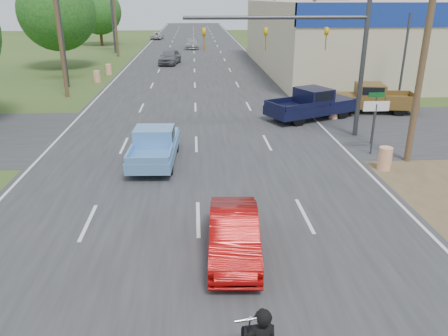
{
  "coord_description": "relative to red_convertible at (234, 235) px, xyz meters",
  "views": [
    {
      "loc": [
        0.0,
        -4.93,
        6.88
      ],
      "look_at": [
        0.95,
        9.32,
        1.3
      ],
      "focal_mm": 35.0,
      "sensor_mm": 36.0,
      "label": 1
    }
  ],
  "objects": [
    {
      "name": "tree_2",
      "position": [
        -15.2,
        60.23,
        4.31
      ],
      "size": [
        6.72,
        6.72,
        8.32
      ],
      "color": "#422D19",
      "rests_on": "ground"
    },
    {
      "name": "distant_car_white",
      "position": [
        -7.5,
        70.72,
        -0.05
      ],
      "size": [
        2.17,
        4.38,
        1.2
      ],
      "primitive_type": "imported",
      "rotation": [
        0.0,
        0.0,
        3.1
      ],
      "color": "#B9B9B9",
      "rests_on": "ground"
    },
    {
      "name": "blue_pickup",
      "position": [
        -2.84,
        7.88,
        0.15
      ],
      "size": [
        2.07,
        4.87,
        1.59
      ],
      "rotation": [
        0.0,
        0.0,
        -0.05
      ],
      "color": "black",
      "rests_on": "ground"
    },
    {
      "name": "utility_pole_1",
      "position": [
        8.5,
        7.23,
        4.67
      ],
      "size": [
        2.0,
        0.28,
        10.0
      ],
      "color": "#4C3823",
      "rests_on": "ground"
    },
    {
      "name": "distant_car_grey",
      "position": [
        -3.68,
        38.89,
        0.15
      ],
      "size": [
        2.62,
        4.92,
        1.59
      ],
      "primitive_type": "imported",
      "rotation": [
        0.0,
        0.0,
        -0.16
      ],
      "color": "slate",
      "rests_on": "ground"
    },
    {
      "name": "brown_pickup",
      "position": [
        10.09,
        16.25,
        0.27
      ],
      "size": [
        5.73,
        2.95,
        1.81
      ],
      "rotation": [
        0.0,
        0.0,
        1.41
      ],
      "color": "black",
      "rests_on": "ground"
    },
    {
      "name": "utility_pole_3",
      "position": [
        8.5,
        43.23,
        4.67
      ],
      "size": [
        2.0,
        0.28,
        10.0
      ],
      "color": "#4C3823",
      "rests_on": "ground"
    },
    {
      "name": "utility_pole_6",
      "position": [
        -10.5,
        46.23,
        4.67
      ],
      "size": [
        2.0,
        0.28,
        10.0
      ],
      "color": "#4C3823",
      "rests_on": "ground"
    },
    {
      "name": "navy_pickup",
      "position": [
        6.12,
        14.84,
        0.29
      ],
      "size": [
        5.98,
        4.33,
        1.86
      ],
      "rotation": [
        0.0,
        0.0,
        -1.13
      ],
      "color": "black",
      "rests_on": "ground"
    },
    {
      "name": "barrel_1",
      "position": [
        7.4,
        14.73,
        -0.15
      ],
      "size": [
        0.56,
        0.56,
        1.0
      ],
      "primitive_type": "cylinder",
      "color": "orange",
      "rests_on": "ground"
    },
    {
      "name": "barrel_3",
      "position": [
        -9.2,
        32.23,
        -0.15
      ],
      "size": [
        0.56,
        0.56,
        1.0
      ],
      "primitive_type": "cylinder",
      "color": "orange",
      "rests_on": "ground"
    },
    {
      "name": "red_convertible",
      "position": [
        0.0,
        0.0,
        0.0
      ],
      "size": [
        1.61,
        4.0,
        1.29
      ],
      "primitive_type": "imported",
      "rotation": [
        0.0,
        0.0,
        -0.06
      ],
      "color": "#920706",
      "rests_on": "ground"
    },
    {
      "name": "utility_pole_5",
      "position": [
        -10.5,
        22.23,
        4.67
      ],
      "size": [
        2.0,
        0.28,
        10.0
      ],
      "color": "#4C3823",
      "rests_on": "ground"
    },
    {
      "name": "distant_car_silver",
      "position": [
        -1.29,
        54.98,
        0.05
      ],
      "size": [
        1.95,
        4.79,
        1.39
      ],
      "primitive_type": "imported",
      "rotation": [
        0.0,
        0.0,
        -0.0
      ],
      "color": "#A3A3A7",
      "rests_on": "ground"
    },
    {
      "name": "barrel_0",
      "position": [
        7.0,
        6.23,
        -0.15
      ],
      "size": [
        0.56,
        0.56,
        1.0
      ],
      "primitive_type": "cylinder",
      "color": "orange",
      "rests_on": "ground"
    },
    {
      "name": "tree_1",
      "position": [
        -14.5,
        36.23,
        4.93
      ],
      "size": [
        7.56,
        7.56,
        9.36
      ],
      "color": "#422D19",
      "rests_on": "ground"
    },
    {
      "name": "utility_pole_2",
      "position": [
        8.5,
        25.23,
        4.67
      ],
      "size": [
        2.0,
        0.28,
        10.0
      ],
      "color": "#4C3823",
      "rests_on": "ground"
    },
    {
      "name": "cross_road",
      "position": [
        -1.0,
        12.23,
        -0.64
      ],
      "size": [
        120.0,
        10.0,
        0.02
      ],
      "primitive_type": "cube",
      "color": "#2D2D30",
      "rests_on": "ground"
    },
    {
      "name": "tree_6",
      "position": [
        -31.0,
        89.23,
        5.86
      ],
      "size": [
        8.82,
        8.82,
        10.92
      ],
      "color": "#422D19",
      "rests_on": "ground"
    },
    {
      "name": "main_road",
      "position": [
        -1.0,
        34.23,
        -0.64
      ],
      "size": [
        15.0,
        180.0,
        0.02
      ],
      "primitive_type": "cube",
      "color": "#2D2D30",
      "rests_on": "ground"
    },
    {
      "name": "lane_sign",
      "position": [
        7.2,
        8.23,
        1.25
      ],
      "size": [
        1.2,
        0.08,
        2.52
      ],
      "color": "#3F3F44",
      "rests_on": "ground"
    },
    {
      "name": "barrel_2",
      "position": [
        -9.5,
        28.23,
        -0.15
      ],
      "size": [
        0.56,
        0.56,
        1.0
      ],
      "primitive_type": "cylinder",
      "color": "orange",
      "rests_on": "ground"
    },
    {
      "name": "street_name_sign",
      "position": [
        7.8,
        9.73,
        0.96
      ],
      "size": [
        0.8,
        0.08,
        2.61
      ],
      "color": "#3F3F44",
      "rests_on": "ground"
    },
    {
      "name": "signal_mast",
      "position": [
        4.82,
        11.23,
        4.16
      ],
      "size": [
        9.12,
        0.4,
        7.0
      ],
      "color": "#3F3F44",
      "rests_on": "ground"
    },
    {
      "name": "tree_5",
      "position": [
        29.0,
        89.23,
        5.24
      ],
      "size": [
        7.98,
        7.98,
        9.88
      ],
      "color": "#422D19",
      "rests_on": "ground"
    }
  ]
}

